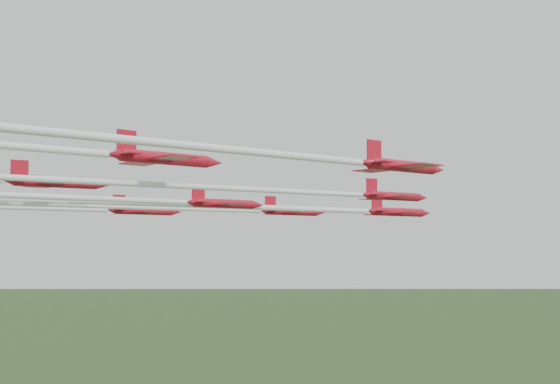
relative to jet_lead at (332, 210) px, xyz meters
The scene contains 7 objects.
jet_lead is the anchor object (origin of this frame).
jet_row2_left 18.99m from the jet_lead, 147.29° to the right, with size 27.48×59.01×2.59m.
jet_row2_right 17.11m from the jet_lead, 70.17° to the right, with size 22.09×47.93×2.41m.
jet_row3_left 38.29m from the jet_lead, 153.58° to the right, with size 24.03×55.81×2.77m.
jet_row3_mid 32.26m from the jet_lead, 109.18° to the right, with size 22.63×56.06×2.49m.
jet_row3_right 38.39m from the jet_lead, 68.17° to the right, with size 21.56×57.95×2.68m.
jet_row4_right 47.07m from the jet_lead, 96.85° to the right, with size 22.71×61.48×2.95m.
Camera 1 is at (53.14, -77.85, 53.96)m, focal length 50.00 mm.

